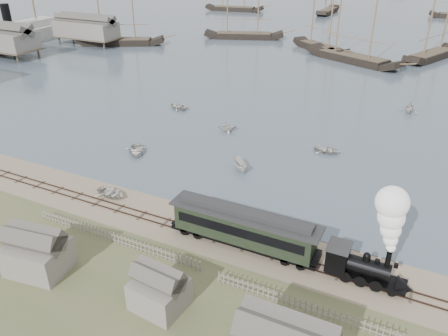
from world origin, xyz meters
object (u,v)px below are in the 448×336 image
at_px(locomotive, 381,246).
at_px(passenger_coach, 244,227).
at_px(beached_dinghy, 111,193).
at_px(steamship, 9,25).

height_order(locomotive, passenger_coach, locomotive).
xyz_separation_m(beached_dinghy, steamship, (-76.49, 52.02, 5.18)).
relative_size(locomotive, steamship, 0.18).
xyz_separation_m(passenger_coach, beached_dinghy, (-17.35, 1.85, -1.85)).
bearing_deg(steamship, beached_dinghy, -129.53).
relative_size(beached_dinghy, steamship, 0.08).
distance_m(locomotive, beached_dinghy, 29.79).
bearing_deg(beached_dinghy, locomotive, -86.96).
bearing_deg(passenger_coach, locomotive, 0.00).
height_order(beached_dinghy, steamship, steamship).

